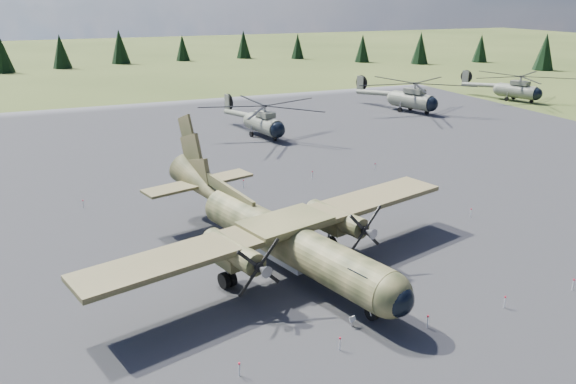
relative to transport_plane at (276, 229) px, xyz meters
name	(u,v)px	position (x,y,z in m)	size (l,w,h in m)	color
ground	(306,247)	(3.38, 2.08, -2.89)	(500.00, 500.00, 0.00)	#5B652C
apron	(263,206)	(3.38, 12.08, -2.89)	(120.00, 120.00, 0.04)	#5B5B60
transport_plane	(276,229)	(0.00, 0.00, 0.00)	(30.26, 27.03, 10.08)	#343B20
helicopter_near	(263,114)	(13.02, 38.18, 0.46)	(21.74, 23.36, 4.72)	#68685A
helicopter_mid	(412,91)	(42.96, 45.49, 0.77)	(25.69, 26.11, 5.17)	#68685A
helicopter_far	(518,83)	(67.77, 46.85, 0.56)	(24.33, 24.62, 4.87)	#68685A
info_placard_left	(352,320)	(1.19, -9.56, -2.42)	(0.49, 0.31, 0.71)	gray
info_placard_right	(373,313)	(2.72, -9.48, -2.37)	(0.53, 0.28, 0.79)	gray
barrier_fence	(301,242)	(2.92, 2.01, -2.39)	(33.12, 29.62, 0.85)	white
treeline	(332,211)	(3.31, -2.39, 1.85)	(296.43, 286.89, 10.85)	black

